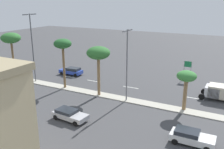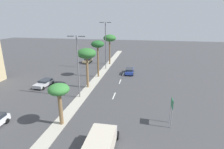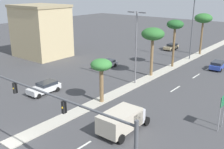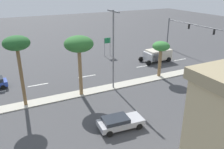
% 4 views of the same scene
% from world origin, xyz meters
% --- Properties ---
extents(ground_plane, '(160.00, 160.00, 0.00)m').
position_xyz_m(ground_plane, '(0.00, 25.77, 0.00)').
color(ground_plane, '#424244').
extents(median_curb, '(1.80, 66.28, 0.12)m').
position_xyz_m(median_curb, '(0.00, 33.14, 0.06)').
color(median_curb, '#B7B2A3').
rests_on(median_curb, ground).
extents(lane_stripe_right, '(0.20, 2.80, 0.01)m').
position_xyz_m(lane_stripe_right, '(5.30, 4.00, 0.01)').
color(lane_stripe_right, silver).
rests_on(lane_stripe_right, ground).
extents(lane_stripe_trailing, '(0.20, 2.80, 0.01)m').
position_xyz_m(lane_stripe_trailing, '(5.30, 12.19, 0.01)').
color(lane_stripe_trailing, silver).
rests_on(lane_stripe_trailing, ground).
extents(lane_stripe_mid, '(0.20, 2.80, 0.01)m').
position_xyz_m(lane_stripe_mid, '(5.30, 22.55, 0.01)').
color(lane_stripe_mid, silver).
rests_on(lane_stripe_mid, ground).
extents(lane_stripe_far, '(0.20, 2.80, 0.01)m').
position_xyz_m(lane_stripe_far, '(5.30, 29.90, 0.01)').
color(lane_stripe_far, silver).
rests_on(lane_stripe_far, ground).
extents(traffic_signal_gantry, '(17.97, 0.53, 6.52)m').
position_xyz_m(traffic_signal_gantry, '(8.47, 0.84, 4.35)').
color(traffic_signal_gantry, '#515459').
rests_on(traffic_signal_gantry, ground).
extents(directional_road_sign, '(0.10, 1.35, 3.56)m').
position_xyz_m(directional_road_sign, '(13.74, 15.06, 2.55)').
color(directional_road_sign, gray).
rests_on(directional_road_sign, ground).
extents(palm_tree_leading, '(2.55, 2.55, 5.35)m').
position_xyz_m(palm_tree_leading, '(0.33, 12.69, 4.52)').
color(palm_tree_leading, olive).
rests_on(palm_tree_leading, median_curb).
extents(palm_tree_right, '(3.51, 3.51, 7.55)m').
position_xyz_m(palm_tree_right, '(-0.34, 25.45, 6.53)').
color(palm_tree_right, olive).
rests_on(palm_tree_right, median_curb).
extents(palm_tree_rear, '(2.86, 2.86, 8.15)m').
position_xyz_m(palm_tree_rear, '(-0.04, 32.23, 7.20)').
color(palm_tree_rear, brown).
rests_on(palm_tree_rear, median_curb).
extents(street_lamp_far, '(2.90, 0.24, 10.24)m').
position_xyz_m(street_lamp_far, '(-0.30, 20.85, 6.09)').
color(street_lamp_far, slate).
rests_on(street_lamp_far, median_curb).
extents(sedan_silver_outboard, '(2.33, 4.61, 1.27)m').
position_xyz_m(sedan_silver_outboard, '(-9.00, 24.54, 0.70)').
color(sedan_silver_outboard, '#B2B2B7').
rests_on(sedan_silver_outboard, ground).
extents(sedan_white_far, '(2.06, 4.41, 1.46)m').
position_xyz_m(sedan_white_far, '(-7.57, 10.28, 0.78)').
color(sedan_white_far, silver).
rests_on(sedan_white_far, ground).
extents(box_truck, '(2.72, 5.56, 2.20)m').
position_xyz_m(box_truck, '(6.45, 8.71, 1.26)').
color(box_truck, silver).
rests_on(box_truck, ground).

